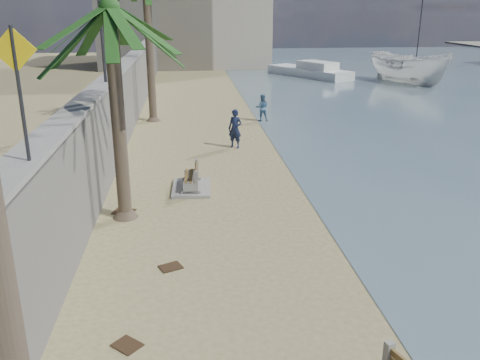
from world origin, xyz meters
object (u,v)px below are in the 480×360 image
palm_mid (110,10)px  boat_cruiser (409,67)px  sailboat_west (416,66)px  person_a (235,126)px  bench_far (191,180)px  person_b (262,106)px  yacht_far (309,73)px

palm_mid → boat_cruiser: (21.26, 27.68, -4.78)m
palm_mid → boat_cruiser: size_ratio=1.96×
boat_cruiser → sailboat_west: size_ratio=0.35×
boat_cruiser → person_a: bearing=-156.3°
person_a → boat_cruiser: bearing=80.3°
bench_far → person_b: person_b is taller
person_b → yacht_far: size_ratio=0.19×
palm_mid → person_b: (6.36, 13.75, -5.35)m
bench_far → boat_cruiser: (19.16, 25.29, 1.07)m
yacht_far → palm_mid: bearing=126.5°
person_b → palm_mid: bearing=68.7°
palm_mid → person_a: size_ratio=3.43×
palm_mid → sailboat_west: (26.65, 38.18, -5.88)m
person_b → boat_cruiser: bearing=-133.4°
person_a → yacht_far: 26.87m
bench_far → boat_cruiser: boat_cruiser is taller
bench_far → yacht_far: bearing=69.3°
palm_mid → person_b: size_ratio=4.17×
person_b → yacht_far: (7.37, 19.35, -0.51)m
person_b → yacht_far: person_b is taller
palm_mid → sailboat_west: sailboat_west is taller
person_b → person_a: bearing=73.4°
person_b → boat_cruiser: boat_cruiser is taller
bench_far → boat_cruiser: bearing=52.9°
person_b → boat_cruiser: (14.90, 13.93, 0.57)m
palm_mid → yacht_far: palm_mid is taller
yacht_far → sailboat_west: 13.87m
bench_far → person_a: 6.02m
person_a → bench_far: bearing=-79.9°
person_b → sailboat_west: (20.28, 24.43, -0.53)m
sailboat_west → bench_far: bearing=-124.4°
bench_far → palm_mid: bearing=-131.3°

